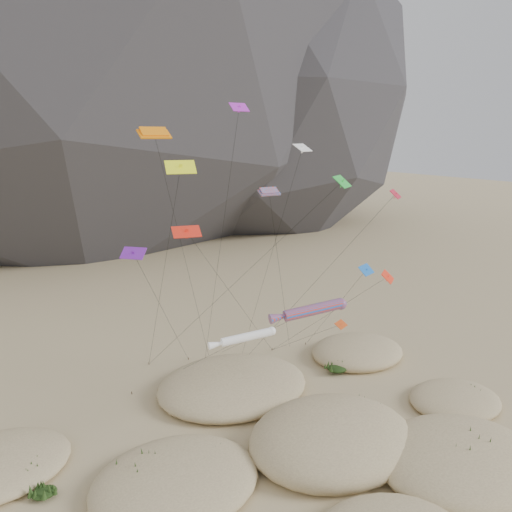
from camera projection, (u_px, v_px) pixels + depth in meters
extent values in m
plane|color=#CCB789|center=(336.00, 475.00, 38.79)|extent=(500.00, 500.00, 0.00)
ellipsoid|color=black|center=(257.00, 94.00, 149.75)|extent=(130.55, 126.41, 100.00)
ellipsoid|color=#CCB789|center=(459.00, 459.00, 39.59)|extent=(14.02, 11.92, 3.15)
ellipsoid|color=#CCB789|center=(176.00, 481.00, 37.32)|extent=(12.84, 10.92, 2.55)
ellipsoid|color=#CCB789|center=(332.00, 438.00, 41.86)|extent=(14.57, 12.38, 4.35)
ellipsoid|color=#CCB789|center=(455.00, 400.00, 49.03)|extent=(9.37, 7.97, 1.92)
ellipsoid|color=#CCB789|center=(233.00, 385.00, 51.46)|extent=(15.78, 13.42, 3.02)
ellipsoid|color=#CCB789|center=(357.00, 352.00, 59.55)|extent=(11.37, 9.67, 2.81)
ellipsoid|color=black|center=(462.00, 452.00, 40.03)|extent=(3.16, 2.70, 0.95)
ellipsoid|color=black|center=(474.00, 477.00, 37.41)|extent=(2.07, 1.77, 0.62)
ellipsoid|color=black|center=(143.00, 470.00, 38.18)|extent=(3.18, 2.72, 0.95)
ellipsoid|color=black|center=(216.00, 458.00, 39.72)|extent=(2.02, 1.72, 0.60)
ellipsoid|color=black|center=(330.00, 421.00, 44.18)|extent=(3.89, 3.33, 1.17)
ellipsoid|color=black|center=(360.00, 414.00, 45.47)|extent=(3.02, 2.59, 0.91)
ellipsoid|color=black|center=(327.00, 436.00, 42.35)|extent=(2.36, 2.02, 0.71)
ellipsoid|color=black|center=(465.00, 394.00, 49.73)|extent=(2.47, 2.11, 0.74)
ellipsoid|color=black|center=(224.00, 379.00, 52.09)|extent=(3.22, 2.75, 0.97)
ellipsoid|color=black|center=(237.00, 385.00, 51.08)|extent=(2.15, 1.84, 0.65)
ellipsoid|color=black|center=(363.00, 361.00, 56.80)|extent=(2.18, 1.87, 0.65)
ellipsoid|color=black|center=(338.00, 368.00, 55.35)|extent=(2.35, 2.01, 0.70)
ellipsoid|color=black|center=(29.00, 473.00, 38.30)|extent=(2.31, 1.98, 0.69)
ellipsoid|color=black|center=(44.00, 493.00, 36.32)|extent=(1.80, 1.54, 0.54)
cylinder|color=#3F2D1E|center=(189.00, 359.00, 58.74)|extent=(0.08, 0.08, 0.30)
cylinder|color=#3F2D1E|center=(204.00, 363.00, 57.70)|extent=(0.08, 0.08, 0.30)
cylinder|color=#3F2D1E|center=(239.00, 365.00, 57.14)|extent=(0.08, 0.08, 0.30)
cylinder|color=#3F2D1E|center=(248.00, 336.00, 65.26)|extent=(0.08, 0.08, 0.30)
cylinder|color=#3F2D1E|center=(272.00, 349.00, 61.35)|extent=(0.08, 0.08, 0.30)
cylinder|color=#3F2D1E|center=(149.00, 363.00, 57.52)|extent=(0.08, 0.08, 0.30)
cylinder|color=#3F2D1E|center=(306.00, 344.00, 63.02)|extent=(0.08, 0.08, 0.30)
cylinder|color=#3F2D1E|center=(132.00, 393.00, 50.93)|extent=(0.08, 0.08, 0.30)
cylinder|color=#F63719|center=(313.00, 310.00, 44.85)|extent=(5.74, 2.05, 1.60)
sphere|color=#F63719|center=(341.00, 304.00, 45.68)|extent=(1.07, 1.07, 1.07)
cone|color=#F63719|center=(282.00, 317.00, 43.94)|extent=(2.44, 1.33, 1.15)
cylinder|color=black|center=(261.00, 334.00, 52.90)|extent=(1.12, 16.81, 10.50)
cylinder|color=white|center=(247.00, 337.00, 40.50)|extent=(4.43, 1.29, 0.99)
sphere|color=white|center=(272.00, 331.00, 41.24)|extent=(0.73, 0.73, 0.73)
cone|color=white|center=(219.00, 344.00, 39.69)|extent=(1.84, 0.86, 0.74)
cylinder|color=black|center=(205.00, 358.00, 47.96)|extent=(0.86, 15.46, 9.83)
cube|color=orange|center=(154.00, 134.00, 42.45)|extent=(2.89, 1.34, 0.82)
cube|color=orange|center=(154.00, 131.00, 42.40)|extent=(2.45, 1.05, 0.80)
cylinder|color=black|center=(186.00, 265.00, 50.82)|extent=(8.21, 8.02, 25.87)
cube|color=#F63D19|center=(269.00, 192.00, 48.17)|extent=(2.18, 0.93, 0.61)
cube|color=#F63D19|center=(269.00, 190.00, 48.12)|extent=(1.85, 0.74, 0.60)
cylinder|color=black|center=(281.00, 279.00, 55.37)|extent=(7.51, 7.18, 20.40)
cube|color=green|center=(342.00, 182.00, 47.64)|extent=(2.85, 2.52, 1.10)
cube|color=green|center=(342.00, 183.00, 47.68)|extent=(0.46, 0.48, 0.87)
cylinder|color=black|center=(236.00, 281.00, 52.59)|extent=(15.45, 14.64, 21.42)
cube|color=#F1FF1A|center=(181.00, 167.00, 39.41)|extent=(2.57, 1.60, 1.03)
cube|color=#F1FF1A|center=(181.00, 169.00, 39.44)|extent=(0.35, 0.40, 0.79)
cylinder|color=black|center=(162.00, 284.00, 48.48)|extent=(0.95, 14.53, 23.26)
cube|color=red|center=(186.00, 232.00, 39.12)|extent=(2.42, 1.62, 0.75)
cube|color=red|center=(187.00, 234.00, 39.15)|extent=(0.30, 0.23, 0.77)
cylinder|color=black|center=(239.00, 304.00, 50.25)|extent=(15.67, 12.37, 18.35)
cube|color=red|center=(388.00, 277.00, 49.61)|extent=(2.34, 2.13, 0.94)
cube|color=red|center=(388.00, 278.00, 49.65)|extent=(0.40, 0.42, 0.72)
cylinder|color=black|center=(324.00, 317.00, 55.50)|extent=(5.13, 13.54, 12.04)
cube|color=#AD21C4|center=(239.00, 107.00, 44.03)|extent=(1.84, 1.04, 0.78)
cube|color=#AD21C4|center=(239.00, 109.00, 44.07)|extent=(0.24, 0.30, 0.58)
cylinder|color=black|center=(220.00, 253.00, 50.87)|extent=(0.30, 8.60, 28.13)
cube|color=#6A1CA3|center=(133.00, 253.00, 37.84)|extent=(2.03, 1.98, 0.75)
cube|color=#6A1CA3|center=(133.00, 255.00, 37.87)|extent=(0.33, 0.33, 0.64)
cylinder|color=black|center=(167.00, 318.00, 48.30)|extent=(9.87, 14.49, 17.00)
cube|color=#C24012|center=(341.00, 324.00, 48.39)|extent=(1.65, 1.32, 0.51)
cube|color=#C24012|center=(341.00, 326.00, 48.42)|extent=(0.22, 0.20, 0.50)
cylinder|color=black|center=(303.00, 339.00, 54.88)|extent=(0.27, 13.09, 7.86)
cube|color=blue|center=(366.00, 270.00, 46.23)|extent=(2.01, 1.49, 0.80)
cube|color=blue|center=(366.00, 271.00, 46.26)|extent=(0.31, 0.35, 0.60)
cylinder|color=black|center=(331.00, 313.00, 54.64)|extent=(3.55, 14.17, 13.58)
cube|color=white|center=(303.00, 148.00, 46.23)|extent=(2.26, 1.83, 0.71)
cube|color=white|center=(303.00, 149.00, 46.27)|extent=(0.30, 0.28, 0.69)
cylinder|color=black|center=(267.00, 268.00, 51.70)|extent=(2.87, 7.78, 24.60)
cube|color=red|center=(396.00, 194.00, 46.26)|extent=(1.97, 1.74, 0.79)
cube|color=red|center=(395.00, 196.00, 46.30)|extent=(0.34, 0.35, 0.60)
cylinder|color=black|center=(309.00, 289.00, 51.71)|extent=(9.88, 12.92, 20.42)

